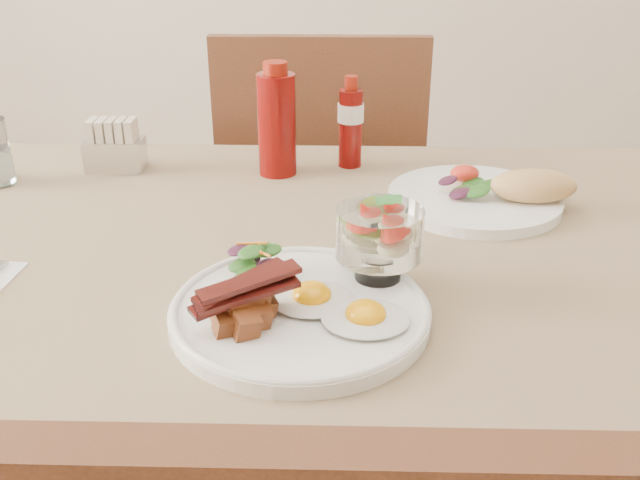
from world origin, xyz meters
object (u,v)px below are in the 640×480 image
main_plate (300,313)px  chair_far (321,211)px  sugar_caddy (114,148)px  fruit_cup (379,234)px  ketchup_bottle (277,123)px  second_plate (488,194)px  hot_sauce_bottle (351,123)px  table (309,314)px

main_plate → chair_far: bearing=89.8°
chair_far → sugar_caddy: 0.56m
fruit_cup → ketchup_bottle: (-0.15, 0.38, 0.01)m
chair_far → second_plate: bearing=-62.5°
fruit_cup → sugar_caddy: size_ratio=1.06×
fruit_cup → second_plate: (0.17, 0.25, -0.05)m
second_plate → hot_sauce_bottle: hot_sauce_bottle is taller
main_plate → hot_sauce_bottle: 0.50m
table → second_plate: size_ratio=4.88×
table → second_plate: bearing=33.1°
table → main_plate: main_plate is taller
fruit_cup → second_plate: 0.31m
fruit_cup → ketchup_bottle: bearing=110.9°
main_plate → hot_sauce_bottle: size_ratio=1.84×
chair_far → second_plate: chair_far is taller
second_plate → ketchup_bottle: size_ratio=1.50×
second_plate → hot_sauce_bottle: 0.27m
chair_far → second_plate: size_ratio=3.41×
table → fruit_cup: size_ratio=13.32×
chair_far → fruit_cup: size_ratio=9.31×
sugar_caddy → main_plate: bearing=-54.8°
hot_sauce_bottle → second_plate: bearing=-39.7°
table → chair_far: (0.00, 0.66, -0.14)m
main_plate → second_plate: (0.26, 0.32, 0.01)m
chair_far → ketchup_bottle: ketchup_bottle is taller
main_plate → sugar_caddy: 0.57m
chair_far → second_plate: 0.61m
chair_far → main_plate: bearing=-90.2°
table → chair_far: bearing=90.0°
hot_sauce_bottle → fruit_cup: bearing=-86.3°
table → main_plate: (-0.00, -0.15, 0.10)m
table → hot_sauce_bottle: (0.06, 0.34, 0.16)m
main_plate → fruit_cup: 0.13m
chair_far → ketchup_bottle: size_ratio=5.10×
table → second_plate: (0.26, 0.17, 0.11)m
chair_far → sugar_caddy: chair_far is taller
fruit_cup → chair_far: bearing=96.3°
chair_far → main_plate: (-0.00, -0.82, 0.24)m
table → sugar_caddy: (-0.33, 0.30, 0.13)m
ketchup_bottle → fruit_cup: bearing=-69.1°
ketchup_bottle → hot_sauce_bottle: size_ratio=1.20×
chair_far → hot_sauce_bottle: 0.45m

